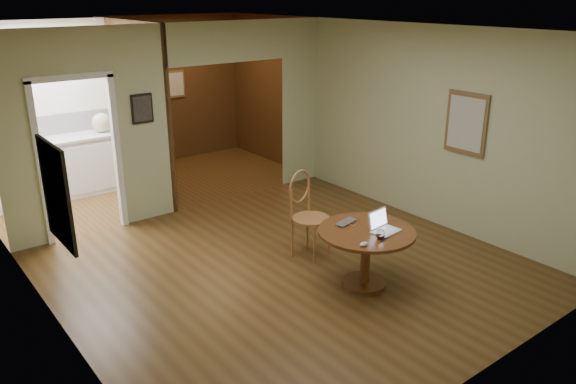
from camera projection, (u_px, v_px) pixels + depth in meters
floor at (290, 269)px, 6.62m from camera, size 5.00×5.00×0.00m
room_shell at (135, 122)px, 8.22m from camera, size 5.20×7.50×5.00m
dining_table at (366, 245)px, 6.12m from camera, size 1.06×1.06×0.66m
chair at (307, 209)px, 6.82m from camera, size 0.56×0.56×1.08m
open_laptop at (382, 225)px, 6.05m from camera, size 0.32×0.29×0.21m
closed_laptop at (349, 223)px, 6.22m from camera, size 0.33×0.25×0.02m
mouse at (364, 244)px, 5.68m from camera, size 0.11×0.06×0.04m
wine_glass at (380, 234)px, 5.84m from camera, size 0.10×0.10×0.11m
pen at (385, 239)px, 5.83m from camera, size 0.14×0.04×0.01m
kitchen_cabinet at (58, 168)px, 8.81m from camera, size 2.06×0.60×0.94m
grocery_bag at (101, 123)px, 9.04m from camera, size 0.32×0.28×0.31m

